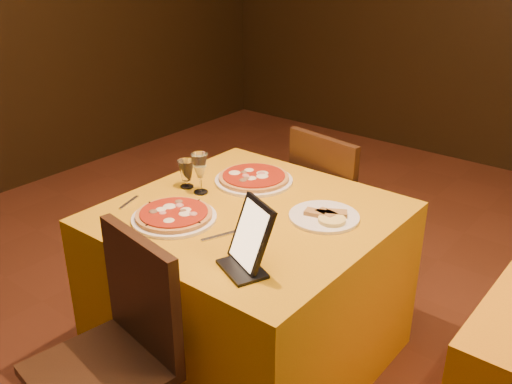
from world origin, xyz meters
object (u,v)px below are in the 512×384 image
Objects in this scene: main_table at (250,286)px; wine_glass at (200,173)px; pizza_near at (174,216)px; pizza_far at (254,179)px; water_glass at (186,174)px; chair_main_near at (99,372)px; chair_main_far at (343,209)px; tablet at (251,234)px.

wine_glass is at bearing 178.60° from main_table.
wine_glass reaches higher than main_table.
pizza_near is 0.50m from pizza_far.
chair_main_near is at bearing -65.07° from water_glass.
water_glass is (-0.09, 0.01, -0.03)m from wine_glass.
main_table is 0.50m from pizza_far.
water_glass reaches higher than main_table.
chair_main_near is 1.60m from chair_main_far.
tablet reaches higher than pizza_near.
main_table is 8.46× the size of water_glass.
chair_main_far is at bearing 126.91° from tablet.
water_glass is (-0.20, -0.24, 0.05)m from pizza_far.
chair_main_far is (0.00, 0.79, 0.08)m from main_table.
wine_glass is (-0.10, 0.26, 0.08)m from pizza_near.
wine_glass reaches higher than pizza_far.
chair_main_near is 7.00× the size of water_glass.
pizza_near is 0.33m from water_glass.
chair_main_near is 0.70m from tablet.
main_table is 0.81m from chair_main_near.
main_table is at bearing 52.42° from pizza_near.
pizza_far is at bearing 66.25° from wine_glass.
chair_main_far reaches higher than water_glass.
pizza_near reaches higher than main_table.
chair_main_near is at bearing 98.66° from chair_main_far.
wine_glass is at bearing -113.75° from pizza_far.
main_table is 3.18× the size of pizza_near.
chair_main_near is 0.95m from wine_glass.
wine_glass is 0.78× the size of tablet.
tablet reaches higher than chair_main_near.
water_glass is (-0.19, 0.26, 0.05)m from pizza_near.
water_glass is at bearing 123.97° from chair_main_near.
water_glass is at bearing 125.85° from pizza_near.
pizza_near is at bearing -165.47° from tablet.
chair_main_near is 1.12m from pizza_far.
chair_main_near is 0.97m from water_glass.
pizza_far is at bearing 108.72° from chair_main_near.
main_table is at bearing -1.40° from wine_glass.
chair_main_near reaches higher than pizza_near.
chair_main_near is 0.67m from pizza_near.
pizza_far is 1.92× the size of wine_glass.
chair_main_far is at bearing 99.04° from chair_main_near.
tablet is at bearing -30.44° from wine_glass.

